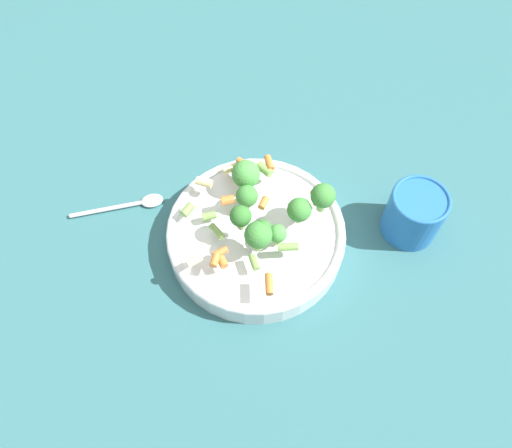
{
  "coord_description": "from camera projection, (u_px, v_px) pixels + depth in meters",
  "views": [
    {
      "loc": [
        0.38,
        -0.03,
        0.69
      ],
      "look_at": [
        0.0,
        0.0,
        0.05
      ],
      "focal_mm": 35.0,
      "sensor_mm": 36.0,
      "label": 1
    }
  ],
  "objects": [
    {
      "name": "pasta_salad",
      "position": [
        264.0,
        206.0,
        0.72
      ],
      "size": [
        0.24,
        0.23,
        0.08
      ],
      "color": "#8CB766",
      "rests_on": "bowl"
    },
    {
      "name": "cup",
      "position": [
        414.0,
        213.0,
        0.76
      ],
      "size": [
        0.09,
        0.09,
        0.09
      ],
      "color": "#2366B2",
      "rests_on": "ground_plane"
    },
    {
      "name": "ground_plane",
      "position": [
        256.0,
        242.0,
        0.78
      ],
      "size": [
        3.0,
        3.0,
        0.0
      ],
      "primitive_type": "plane",
      "color": "#2D6066"
    },
    {
      "name": "bowl",
      "position": [
        256.0,
        235.0,
        0.76
      ],
      "size": [
        0.27,
        0.27,
        0.04
      ],
      "color": "silver",
      "rests_on": "ground_plane"
    },
    {
      "name": "spoon",
      "position": [
        135.0,
        204.0,
        0.81
      ],
      "size": [
        0.04,
        0.15,
        0.01
      ],
      "rotation": [
        0.0,
        0.0,
        8.0
      ],
      "color": "silver",
      "rests_on": "ground_plane"
    }
  ]
}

